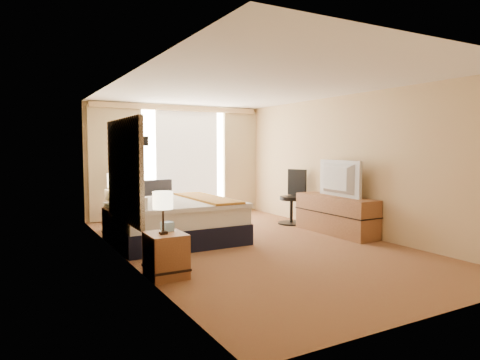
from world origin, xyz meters
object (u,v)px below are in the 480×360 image
nightstand_left (166,255)px  bed (174,220)px  media_dresser (336,215)px  television (334,178)px  desk_chair (293,200)px  loveseat (151,211)px  lamp_left (163,201)px  nightstand_right (118,224)px  floor_lamp (143,163)px  lamp_right (116,181)px

nightstand_left → bed: size_ratio=0.27×
media_dresser → television: 0.69m
television → nightstand_left: bearing=110.8°
bed → desk_chair: 2.84m
loveseat → television: television is taller
media_dresser → lamp_left: lamp_left is taller
television → nightstand_right: bearing=73.1°
nightstand_left → nightstand_right: size_ratio=1.00×
nightstand_left → floor_lamp: size_ratio=0.30×
bed → floor_lamp: floor_lamp is taller
nightstand_left → desk_chair: (3.62, 2.29, 0.24)m
lamp_left → lamp_right: size_ratio=0.86×
loveseat → media_dresser: bearing=-58.3°
loveseat → lamp_right: size_ratio=2.67×
floor_lamp → lamp_left: floor_lamp is taller
nightstand_left → television: 3.87m
loveseat → lamp_right: (-0.94, -0.97, 0.72)m
nightstand_left → media_dresser: 3.85m
nightstand_right → lamp_left: size_ratio=1.04×
lamp_right → bed: bearing=-39.3°
nightstand_right → floor_lamp: (0.72, 0.85, 1.02)m
lamp_left → television: bearing=16.3°
floor_lamp → lamp_left: (-0.76, -3.39, -0.34)m
nightstand_right → lamp_left: 2.63m
media_dresser → desk_chair: 1.25m
floor_lamp → television: floor_lamp is taller
floor_lamp → media_dresser: bearing=-37.7°
loveseat → desk_chair: desk_chair is taller
desk_chair → television: bearing=-107.6°
nightstand_left → lamp_left: size_ratio=1.04×
nightstand_right → media_dresser: 3.97m
lamp_right → television: bearing=-22.7°
nightstand_left → lamp_left: 0.69m
television → media_dresser: bearing=-75.7°
floor_lamp → desk_chair: bearing=-20.1°
media_dresser → television: size_ratio=1.53×
nightstand_right → media_dresser: size_ratio=0.31×
bed → floor_lamp: bearing=93.5°
loveseat → lamp_left: size_ratio=3.09×
media_dresser → lamp_right: 4.06m
bed → television: 3.04m
nightstand_right → media_dresser: bearing=-21.4°
loveseat → floor_lamp: bearing=-153.6°
desk_chair → media_dresser: bearing=-105.3°
loveseat → floor_lamp: size_ratio=0.89×
bed → lamp_left: lamp_left is taller
media_dresser → floor_lamp: 3.88m
lamp_left → nightstand_left: bearing=42.1°
bed → floor_lamp: size_ratio=1.12×
nightstand_right → bed: (0.81, -0.60, 0.09)m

